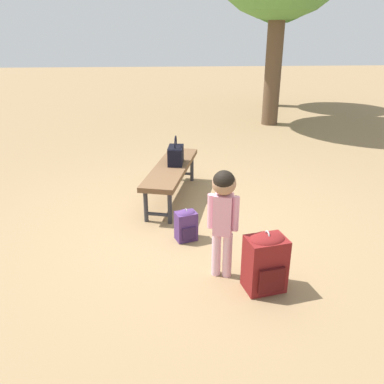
{
  "coord_description": "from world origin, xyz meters",
  "views": [
    {
      "loc": [
        3.93,
        -0.22,
        2.07
      ],
      "look_at": [
        0.02,
        0.05,
        0.45
      ],
      "focal_mm": 37.33,
      "sensor_mm": 36.0,
      "label": 1
    }
  ],
  "objects_px": {
    "child_standing": "(223,208)",
    "park_bench": "(171,170)",
    "handbag": "(176,154)",
    "backpack_small": "(186,224)",
    "backpack_large": "(265,260)"
  },
  "relations": [
    {
      "from": "park_bench",
      "to": "child_standing",
      "type": "relative_size",
      "value": 1.65
    },
    {
      "from": "handbag",
      "to": "backpack_small",
      "type": "height_order",
      "value": "handbag"
    },
    {
      "from": "backpack_large",
      "to": "handbag",
      "type": "bearing_deg",
      "value": -162.04
    },
    {
      "from": "park_bench",
      "to": "backpack_small",
      "type": "relative_size",
      "value": 4.62
    },
    {
      "from": "child_standing",
      "to": "backpack_large",
      "type": "height_order",
      "value": "child_standing"
    },
    {
      "from": "park_bench",
      "to": "handbag",
      "type": "distance_m",
      "value": 0.21
    },
    {
      "from": "park_bench",
      "to": "backpack_large",
      "type": "relative_size",
      "value": 2.99
    },
    {
      "from": "park_bench",
      "to": "backpack_small",
      "type": "xyz_separation_m",
      "value": [
        1.1,
        0.12,
        -0.22
      ]
    },
    {
      "from": "park_bench",
      "to": "handbag",
      "type": "bearing_deg",
      "value": 142.78
    },
    {
      "from": "backpack_small",
      "to": "backpack_large",
      "type": "bearing_deg",
      "value": 34.27
    },
    {
      "from": "park_bench",
      "to": "handbag",
      "type": "xyz_separation_m",
      "value": [
        -0.08,
        0.06,
        0.18
      ]
    },
    {
      "from": "child_standing",
      "to": "backpack_small",
      "type": "xyz_separation_m",
      "value": [
        -0.68,
        -0.28,
        -0.49
      ]
    },
    {
      "from": "child_standing",
      "to": "backpack_large",
      "type": "distance_m",
      "value": 0.56
    },
    {
      "from": "child_standing",
      "to": "park_bench",
      "type": "bearing_deg",
      "value": -167.22
    },
    {
      "from": "backpack_large",
      "to": "backpack_small",
      "type": "xyz_separation_m",
      "value": [
        -0.9,
        -0.61,
        -0.1
      ]
    }
  ]
}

